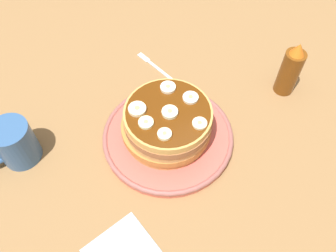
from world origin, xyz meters
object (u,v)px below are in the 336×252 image
at_px(syrup_bottle, 290,70).
at_px(banana_slice_3, 165,134).
at_px(banana_slice_6, 190,98).
at_px(coffee_mug, 13,143).
at_px(banana_slice_0, 172,111).
at_px(fork, 154,65).
at_px(pancake_stack, 167,123).
at_px(banana_slice_1, 145,121).
at_px(plate, 168,136).
at_px(banana_slice_4, 168,88).
at_px(banana_slice_2, 137,109).
at_px(banana_slice_5, 200,124).

bearing_deg(syrup_bottle, banana_slice_3, 0.01).
relative_size(banana_slice_6, coffee_mug, 0.28).
height_order(banana_slice_0, fork, banana_slice_0).
xyz_separation_m(pancake_stack, banana_slice_1, (0.05, -0.00, 0.04)).
distance_m(plate, banana_slice_4, 0.10).
relative_size(plate, banana_slice_2, 7.91).
xyz_separation_m(banana_slice_0, banana_slice_2, (0.05, -0.04, 0.00)).
xyz_separation_m(banana_slice_3, banana_slice_6, (-0.09, -0.04, -0.00)).
bearing_deg(coffee_mug, banana_slice_6, 156.97).
distance_m(banana_slice_5, fork, 0.28).
bearing_deg(banana_slice_0, syrup_bottle, 173.25).
relative_size(banana_slice_3, banana_slice_6, 0.85).
height_order(banana_slice_3, banana_slice_5, banana_slice_3).
bearing_deg(banana_slice_1, banana_slice_0, 169.46).
height_order(banana_slice_0, banana_slice_4, same).
relative_size(plate, banana_slice_0, 8.77).
bearing_deg(banana_slice_5, banana_slice_2, -50.88).
relative_size(banana_slice_0, banana_slice_6, 1.01).
height_order(banana_slice_0, syrup_bottle, syrup_bottle).
xyz_separation_m(banana_slice_0, banana_slice_3, (0.04, 0.03, -0.00)).
distance_m(pancake_stack, banana_slice_3, 0.07).
bearing_deg(banana_slice_0, banana_slice_4, -118.11).
xyz_separation_m(plate, syrup_bottle, (-0.30, 0.04, 0.05)).
distance_m(pancake_stack, banana_slice_6, 0.07).
height_order(banana_slice_1, banana_slice_5, same).
bearing_deg(banana_slice_1, banana_slice_2, -96.41).
distance_m(banana_slice_2, banana_slice_4, 0.08).
bearing_deg(pancake_stack, banana_slice_4, -126.89).
distance_m(banana_slice_5, banana_slice_6, 0.06).
distance_m(banana_slice_6, coffee_mug, 0.35).
xyz_separation_m(banana_slice_4, syrup_bottle, (-0.26, 0.09, -0.04)).
xyz_separation_m(banana_slice_2, coffee_mug, (0.22, -0.10, -0.05)).
xyz_separation_m(pancake_stack, fork, (-0.10, -0.19, -0.05)).
height_order(banana_slice_6, syrup_bottle, syrup_bottle).
height_order(plate, banana_slice_1, banana_slice_1).
bearing_deg(banana_slice_2, banana_slice_3, 97.27).
distance_m(coffee_mug, syrup_bottle, 0.59).
xyz_separation_m(banana_slice_2, banana_slice_6, (-0.10, 0.03, -0.00)).
distance_m(banana_slice_3, coffee_mug, 0.30).
xyz_separation_m(banana_slice_1, banana_slice_5, (-0.08, 0.06, -0.00)).
distance_m(banana_slice_2, banana_slice_6, 0.10).
bearing_deg(syrup_bottle, coffee_mug, -17.44).
height_order(plate, syrup_bottle, syrup_bottle).
distance_m(coffee_mug, fork, 0.37).
height_order(banana_slice_5, fork, banana_slice_5).
relative_size(plate, banana_slice_1, 9.53).
relative_size(banana_slice_5, fork, 0.21).
xyz_separation_m(plate, coffee_mug, (0.27, -0.14, 0.04)).
distance_m(banana_slice_4, syrup_bottle, 0.28).
distance_m(banana_slice_6, syrup_bottle, 0.25).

